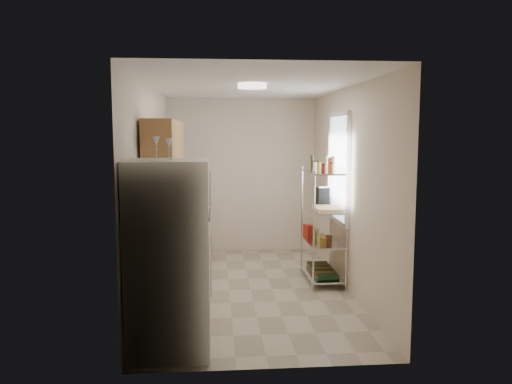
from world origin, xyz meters
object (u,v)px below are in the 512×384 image
Objects in this scene: frying_pan_large at (182,208)px; espresso_machine at (322,195)px; rice_cooker at (172,213)px; refrigerator at (170,257)px; cutting_board at (329,208)px.

espresso_machine reaches higher than frying_pan_large.
espresso_machine reaches higher than rice_cooker.
espresso_machine is at bearing 13.28° from rice_cooker.
refrigerator is 7.37× the size of rice_cooker.
refrigerator is 3.78× the size of cutting_board.
cutting_board is 0.42m from espresso_machine.
frying_pan_large is at bearing 91.32° from refrigerator.
rice_cooker is 0.51× the size of cutting_board.
refrigerator is at bearing -135.01° from cutting_board.
frying_pan_large is at bearing 85.84° from rice_cooker.
espresso_machine is (1.92, 2.32, 0.26)m from refrigerator.
cutting_board is at bearing 44.99° from refrigerator.
rice_cooker is at bearing -72.70° from frying_pan_large.
espresso_machine reaches higher than cutting_board.
rice_cooker is 0.87× the size of espresso_machine.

